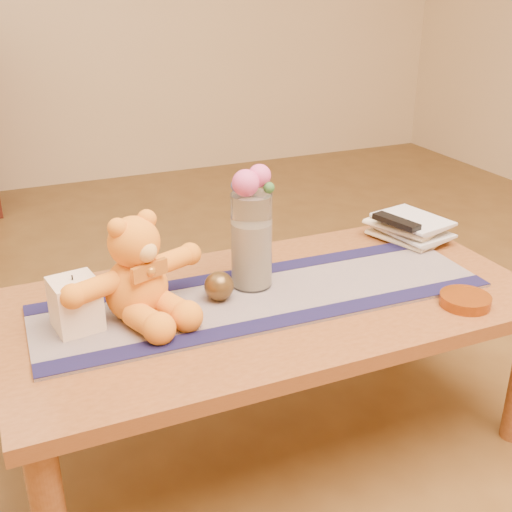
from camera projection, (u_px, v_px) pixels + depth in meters
name	position (u px, v px, depth m)	size (l,w,h in m)	color
floor	(272.00, 433.00, 1.88)	(5.50, 5.50, 0.00)	brown
coffee_table_top	(273.00, 304.00, 1.71)	(1.40, 0.70, 0.04)	brown
table_leg_bl	(24.00, 373.00, 1.81)	(0.07, 0.07, 0.41)	brown
table_leg_br	(401.00, 291.00, 2.27)	(0.07, 0.07, 0.41)	brown
persian_runner	(265.00, 296.00, 1.70)	(1.20, 0.35, 0.01)	#1A1B4A
runner_border_near	(287.00, 320.00, 1.57)	(1.20, 0.06, 0.00)	#151237
runner_border_far	(245.00, 273.00, 1.82)	(1.20, 0.06, 0.00)	#151237
teddy_bear	(135.00, 268.00, 1.55)	(0.37, 0.30, 0.25)	orange
pillar_candle	(76.00, 304.00, 1.52)	(0.11, 0.11, 0.13)	#FFE1BB
candle_wick	(72.00, 278.00, 1.49)	(0.00, 0.00, 0.01)	black
glass_vase	(252.00, 241.00, 1.70)	(0.11, 0.11, 0.26)	silver
potpourri_fill	(252.00, 254.00, 1.71)	(0.09, 0.09, 0.18)	beige
rose_left	(246.00, 183.00, 1.62)	(0.07, 0.07, 0.07)	#DA4D8C
rose_right	(260.00, 176.00, 1.64)	(0.06, 0.06, 0.06)	#DA4D8C
blue_flower_back	(250.00, 180.00, 1.67)	(0.04, 0.04, 0.04)	#47559A
blue_flower_side	(238.00, 186.00, 1.64)	(0.04, 0.04, 0.04)	#47559A
leaf_sprig	(269.00, 188.00, 1.64)	(0.03, 0.03, 0.03)	#33662D
bronze_ball	(219.00, 286.00, 1.66)	(0.08, 0.08, 0.08)	brown
book_bottom	(392.00, 243.00, 2.02)	(0.17, 0.22, 0.02)	#FAE8C1
book_lower	(394.00, 237.00, 2.01)	(0.16, 0.22, 0.02)	#FAE8C1
book_upper	(391.00, 232.00, 2.00)	(0.17, 0.22, 0.02)	#FAE8C1
book_top	(395.00, 226.00, 1.99)	(0.16, 0.22, 0.02)	#FAE8C1
tv_remote	(396.00, 222.00, 1.98)	(0.04, 0.16, 0.02)	black
amber_dish	(465.00, 300.00, 1.65)	(0.13, 0.13, 0.03)	#BF5914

